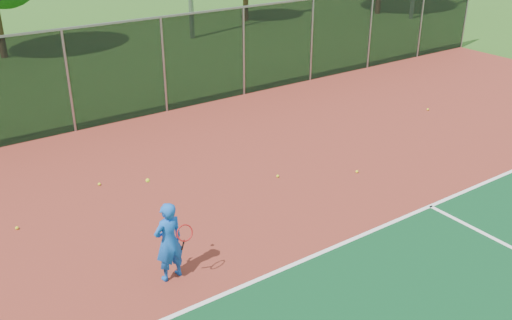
% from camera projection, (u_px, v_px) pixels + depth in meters
% --- Properties ---
extents(ground, '(120.00, 120.00, 0.00)m').
position_uv_depth(ground, '(494.00, 315.00, 9.49)').
color(ground, '#265317').
rests_on(ground, ground).
extents(court_apron, '(30.00, 20.00, 0.02)m').
position_uv_depth(court_apron, '(403.00, 257.00, 10.98)').
color(court_apron, maroon).
rests_on(court_apron, ground).
extents(fence_back, '(30.00, 0.06, 3.03)m').
position_uv_depth(fence_back, '(164.00, 64.00, 17.76)').
color(fence_back, black).
rests_on(fence_back, court_apron).
extents(tennis_player, '(0.60, 0.63, 2.05)m').
position_uv_depth(tennis_player, '(169.00, 241.00, 10.06)').
color(tennis_player, blue).
rests_on(tennis_player, court_apron).
extents(practice_ball_0, '(0.07, 0.07, 0.07)m').
position_uv_depth(practice_ball_0, '(357.00, 172.00, 14.29)').
color(practice_ball_0, yellow).
rests_on(practice_ball_0, court_apron).
extents(practice_ball_1, '(0.07, 0.07, 0.07)m').
position_uv_depth(practice_ball_1, '(99.00, 184.00, 13.67)').
color(practice_ball_1, yellow).
rests_on(practice_ball_1, court_apron).
extents(practice_ball_2, '(0.07, 0.07, 0.07)m').
position_uv_depth(practice_ball_2, '(428.00, 109.00, 18.45)').
color(practice_ball_2, yellow).
rests_on(practice_ball_2, court_apron).
extents(practice_ball_4, '(0.07, 0.07, 0.07)m').
position_uv_depth(practice_ball_4, '(278.00, 176.00, 14.06)').
color(practice_ball_4, yellow).
rests_on(practice_ball_4, court_apron).
extents(practice_ball_5, '(0.07, 0.07, 0.07)m').
position_uv_depth(practice_ball_5, '(17.00, 228.00, 11.86)').
color(practice_ball_5, yellow).
rests_on(practice_ball_5, court_apron).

